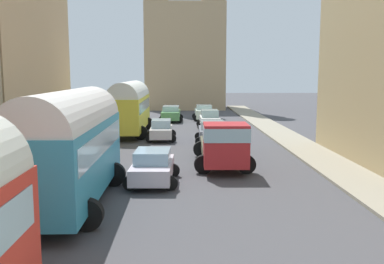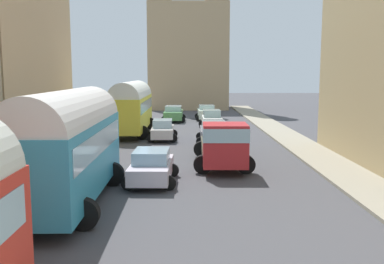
{
  "view_description": "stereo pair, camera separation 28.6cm",
  "coord_description": "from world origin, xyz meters",
  "px_view_note": "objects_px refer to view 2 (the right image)",
  "views": [
    {
      "loc": [
        -0.6,
        0.58,
        4.81
      ],
      "look_at": [
        0.0,
        23.31,
        1.68
      ],
      "focal_mm": 40.43,
      "sensor_mm": 36.0,
      "label": 1
    },
    {
      "loc": [
        -0.32,
        0.57,
        4.81
      ],
      "look_at": [
        0.0,
        23.31,
        1.68
      ],
      "focal_mm": 40.43,
      "sensor_mm": 36.0,
      "label": 2
    }
  ],
  "objects_px": {
    "car_1": "(212,119)",
    "car_5": "(163,130)",
    "car_6": "(174,113)",
    "car_4": "(152,166)",
    "parked_bus_2": "(132,105)",
    "cargo_truck_0": "(223,144)",
    "parked_bus_1": "(68,142)",
    "car_0": "(214,132)",
    "car_2": "(206,112)"
  },
  "relations": [
    {
      "from": "car_2",
      "to": "car_4",
      "type": "distance_m",
      "value": 25.57
    },
    {
      "from": "parked_bus_2",
      "to": "cargo_truck_0",
      "type": "relative_size",
      "value": 1.32
    },
    {
      "from": "cargo_truck_0",
      "to": "car_6",
      "type": "distance_m",
      "value": 21.62
    },
    {
      "from": "parked_bus_2",
      "to": "car_0",
      "type": "distance_m",
      "value": 7.86
    },
    {
      "from": "parked_bus_2",
      "to": "car_4",
      "type": "relative_size",
      "value": 2.45
    },
    {
      "from": "car_2",
      "to": "car_5",
      "type": "height_order",
      "value": "car_2"
    },
    {
      "from": "parked_bus_2",
      "to": "car_5",
      "type": "xyz_separation_m",
      "value": [
        2.59,
        -3.14,
        -1.56
      ]
    },
    {
      "from": "car_4",
      "to": "car_6",
      "type": "bearing_deg",
      "value": 89.37
    },
    {
      "from": "car_1",
      "to": "car_5",
      "type": "bearing_deg",
      "value": -121.66
    },
    {
      "from": "cargo_truck_0",
      "to": "car_5",
      "type": "bearing_deg",
      "value": 110.75
    },
    {
      "from": "car_1",
      "to": "car_5",
      "type": "relative_size",
      "value": 1.01
    },
    {
      "from": "car_1",
      "to": "cargo_truck_0",
      "type": "bearing_deg",
      "value": -91.35
    },
    {
      "from": "car_0",
      "to": "car_6",
      "type": "xyz_separation_m",
      "value": [
        -3.13,
        13.56,
        0.01
      ]
    },
    {
      "from": "car_5",
      "to": "car_6",
      "type": "distance_m",
      "value": 12.07
    },
    {
      "from": "car_1",
      "to": "car_2",
      "type": "bearing_deg",
      "value": 91.23
    },
    {
      "from": "car_2",
      "to": "car_1",
      "type": "bearing_deg",
      "value": -88.77
    },
    {
      "from": "cargo_truck_0",
      "to": "car_2",
      "type": "distance_m",
      "value": 22.4
    },
    {
      "from": "parked_bus_2",
      "to": "car_1",
      "type": "bearing_deg",
      "value": 26.14
    },
    {
      "from": "cargo_truck_0",
      "to": "car_0",
      "type": "xyz_separation_m",
      "value": [
        0.03,
        7.83,
        -0.46
      ]
    },
    {
      "from": "parked_bus_1",
      "to": "car_5",
      "type": "bearing_deg",
      "value": 80.39
    },
    {
      "from": "parked_bus_1",
      "to": "car_5",
      "type": "xyz_separation_m",
      "value": [
        2.6,
        15.33,
        -1.6
      ]
    },
    {
      "from": "parked_bus_1",
      "to": "car_4",
      "type": "height_order",
      "value": "parked_bus_1"
    },
    {
      "from": "parked_bus_1",
      "to": "car_1",
      "type": "height_order",
      "value": "parked_bus_1"
    },
    {
      "from": "parked_bus_1",
      "to": "car_2",
      "type": "relative_size",
      "value": 2.22
    },
    {
      "from": "parked_bus_1",
      "to": "car_0",
      "type": "distance_m",
      "value": 15.22
    },
    {
      "from": "cargo_truck_0",
      "to": "car_5",
      "type": "relative_size",
      "value": 1.95
    },
    {
      "from": "parked_bus_1",
      "to": "car_2",
      "type": "distance_m",
      "value": 29.13
    },
    {
      "from": "car_2",
      "to": "car_6",
      "type": "bearing_deg",
      "value": -163.27
    },
    {
      "from": "parked_bus_2",
      "to": "car_2",
      "type": "height_order",
      "value": "parked_bus_2"
    },
    {
      "from": "car_5",
      "to": "cargo_truck_0",
      "type": "bearing_deg",
      "value": -69.25
    },
    {
      "from": "parked_bus_2",
      "to": "car_4",
      "type": "distance_m",
      "value": 15.72
    },
    {
      "from": "car_1",
      "to": "parked_bus_2",
      "type": "bearing_deg",
      "value": -153.86
    },
    {
      "from": "car_4",
      "to": "car_5",
      "type": "xyz_separation_m",
      "value": [
        -0.16,
        12.26,
        -0.0
      ]
    },
    {
      "from": "parked_bus_1",
      "to": "car_4",
      "type": "distance_m",
      "value": 4.43
    },
    {
      "from": "parked_bus_1",
      "to": "car_0",
      "type": "bearing_deg",
      "value": 66.0
    },
    {
      "from": "car_1",
      "to": "car_4",
      "type": "xyz_separation_m",
      "value": [
        -3.74,
        -18.59,
        -0.06
      ]
    },
    {
      "from": "car_1",
      "to": "car_6",
      "type": "relative_size",
      "value": 0.85
    },
    {
      "from": "car_0",
      "to": "car_4",
      "type": "bearing_deg",
      "value": -107.52
    },
    {
      "from": "parked_bus_1",
      "to": "car_1",
      "type": "xyz_separation_m",
      "value": [
        6.5,
        21.66,
        -1.53
      ]
    },
    {
      "from": "parked_bus_1",
      "to": "cargo_truck_0",
      "type": "bearing_deg",
      "value": 44.38
    },
    {
      "from": "car_4",
      "to": "car_5",
      "type": "relative_size",
      "value": 1.05
    },
    {
      "from": "car_0",
      "to": "car_6",
      "type": "height_order",
      "value": "car_6"
    },
    {
      "from": "cargo_truck_0",
      "to": "car_6",
      "type": "bearing_deg",
      "value": 98.25
    },
    {
      "from": "car_0",
      "to": "car_2",
      "type": "height_order",
      "value": "car_2"
    },
    {
      "from": "car_4",
      "to": "car_0",
      "type": "bearing_deg",
      "value": 72.48
    },
    {
      "from": "parked_bus_2",
      "to": "car_4",
      "type": "height_order",
      "value": "parked_bus_2"
    },
    {
      "from": "car_0",
      "to": "car_5",
      "type": "xyz_separation_m",
      "value": [
        -3.56,
        1.5,
        -0.04
      ]
    },
    {
      "from": "cargo_truck_0",
      "to": "car_1",
      "type": "xyz_separation_m",
      "value": [
        0.37,
        15.66,
        -0.43
      ]
    },
    {
      "from": "parked_bus_2",
      "to": "cargo_truck_0",
      "type": "distance_m",
      "value": 13.94
    },
    {
      "from": "car_6",
      "to": "car_1",
      "type": "bearing_deg",
      "value": -58.79
    }
  ]
}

